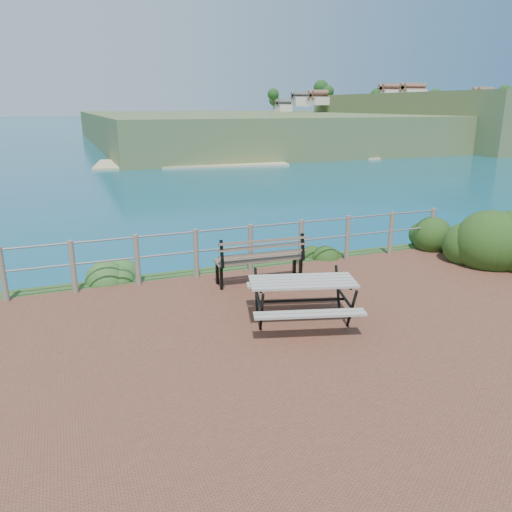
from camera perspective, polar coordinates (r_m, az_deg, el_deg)
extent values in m
cube|color=brown|center=(7.60, 8.44, -9.40)|extent=(10.00, 7.00, 0.12)
plane|color=#147279|center=(205.93, -21.01, 14.86)|extent=(1200.00, 1200.00, 0.00)
cylinder|color=#6B5B4C|center=(9.71, -26.95, -1.89)|extent=(0.10, 0.10, 1.00)
cylinder|color=#6B5B4C|center=(9.65, -20.19, -1.19)|extent=(0.10, 0.10, 1.00)
cylinder|color=#6B5B4C|center=(9.72, -13.43, -0.47)|extent=(0.10, 0.10, 1.00)
cylinder|color=#6B5B4C|center=(9.92, -6.86, 0.24)|extent=(0.10, 0.10, 1.00)
cylinder|color=#6B5B4C|center=(10.25, -0.63, 0.91)|extent=(0.10, 0.10, 1.00)
cylinder|color=#6B5B4C|center=(10.70, 5.14, 1.52)|extent=(0.10, 0.10, 1.00)
cylinder|color=#6B5B4C|center=(11.24, 10.41, 2.06)|extent=(0.10, 0.10, 1.00)
cylinder|color=#6B5B4C|center=(11.87, 15.16, 2.54)|extent=(0.10, 0.10, 1.00)
cylinder|color=#6B5B4C|center=(12.58, 19.41, 2.94)|extent=(0.10, 0.10, 1.00)
cylinder|color=slate|center=(10.14, -0.64, 3.36)|extent=(9.40, 0.04, 0.04)
cylinder|color=slate|center=(10.24, -0.63, 1.18)|extent=(9.40, 0.04, 0.04)
cube|color=#455A2D|center=(259.37, 12.76, 14.39)|extent=(260.00, 180.00, 12.00)
cube|color=beige|center=(187.54, 24.70, 10.74)|extent=(209.53, 114.73, 0.50)
cube|color=#A29D92|center=(7.83, 5.33, -2.91)|extent=(1.77, 1.10, 0.04)
cube|color=#A29D92|center=(7.93, 5.28, -4.77)|extent=(1.65, 0.68, 0.04)
cube|color=#A29D92|center=(7.93, 5.28, -4.77)|extent=(1.65, 0.68, 0.04)
cylinder|color=black|center=(7.95, 5.27, -5.08)|extent=(1.37, 0.43, 0.04)
cube|color=brown|center=(9.61, 0.38, -0.33)|extent=(1.75, 0.53, 0.04)
cube|color=brown|center=(9.53, 0.38, 1.40)|extent=(1.73, 0.23, 0.39)
cube|color=black|center=(9.69, 0.37, -1.68)|extent=(0.06, 0.07, 0.48)
cube|color=black|center=(9.69, 0.37, -1.68)|extent=(0.06, 0.07, 0.48)
cube|color=black|center=(9.69, 0.37, -1.68)|extent=(0.06, 0.07, 0.48)
cube|color=black|center=(9.69, 0.37, -1.68)|extent=(0.06, 0.07, 0.48)
ellipsoid|color=#1C3C12|center=(12.12, 25.02, -0.75)|extent=(1.55, 1.55, 2.19)
ellipsoid|color=#1C3C12|center=(13.07, 19.54, 1.07)|extent=(0.94, 0.94, 1.34)
ellipsoid|color=#205523|center=(10.41, -16.21, -2.54)|extent=(0.82, 0.82, 0.58)
ellipsoid|color=#1C3C12|center=(11.55, 7.74, -0.09)|extent=(0.66, 0.66, 0.36)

